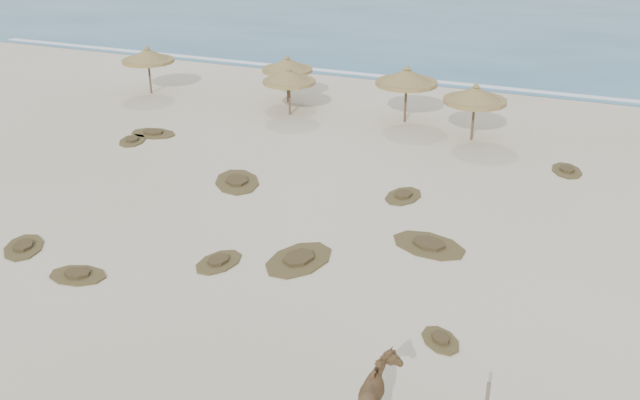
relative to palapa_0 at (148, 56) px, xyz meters
The scene contains 18 objects.
ground 24.06m from the palapa_0, 46.65° to the right, with size 160.00×160.00×0.00m, color beige.
foam_line 18.67m from the palapa_0, 27.52° to the left, with size 70.00×0.60×0.01m, color silver.
palapa_0 is the anchor object (origin of this frame).
palapa_1 8.98m from the palapa_0, ahead, with size 3.42×3.42×2.53m.
palapa_2 8.01m from the palapa_0, 10.05° to the left, with size 2.84×2.84×2.58m.
palapa_3 14.75m from the palapa_0, ahead, with size 3.72×3.72×2.87m.
palapa_4 18.41m from the palapa_0, ahead, with size 3.64×3.64×2.73m.
scrub_0 18.78m from the palapa_0, 68.13° to the right, with size 2.09×2.28×0.16m.
scrub_1 14.67m from the palapa_0, 42.14° to the right, with size 2.95×3.20×0.16m.
scrub_2 20.77m from the palapa_0, 49.70° to the right, with size 1.50×1.98×0.16m.
scrub_3 22.81m from the palapa_0, 32.28° to the right, with size 3.00×2.39×0.16m.
scrub_6 7.62m from the palapa_0, 54.76° to the right, with size 2.29×1.52×0.16m.
scrub_7 23.19m from the palapa_0, ahead, with size 1.66×2.10×0.16m.
scrub_8 8.49m from the palapa_0, 61.45° to the right, with size 1.71×2.08×0.16m.
scrub_9 21.53m from the palapa_0, 43.14° to the right, with size 2.32×3.01×0.16m.
scrub_11 20.69m from the palapa_0, 61.57° to the right, with size 2.00×1.46×0.16m.
scrub_12 27.10m from the palapa_0, 39.59° to the right, with size 1.55×1.59×0.16m.
scrub_13 19.43m from the palapa_0, 26.39° to the right, with size 1.54×2.09×0.16m.
Camera 1 is at (7.33, -15.29, 11.00)m, focal length 40.00 mm.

